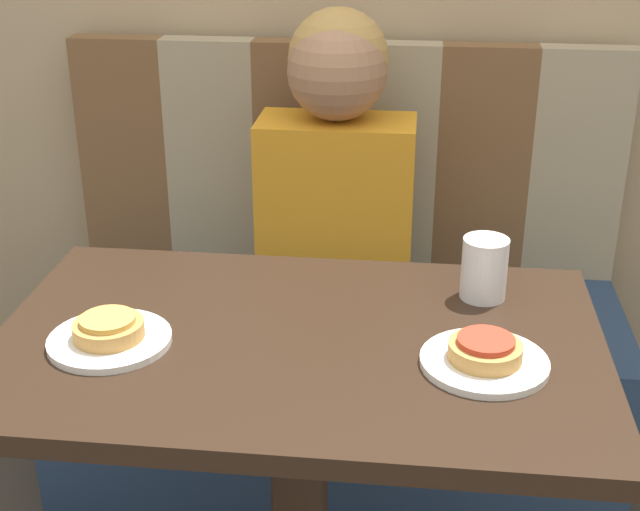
# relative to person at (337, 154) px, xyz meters

# --- Properties ---
(booth_seat) EXTENTS (1.34, 0.54, 0.46)m
(booth_seat) POSITION_rel_person_xyz_m (0.00, -0.01, -0.60)
(booth_seat) COLOR navy
(booth_seat) RESTS_ON ground_plane
(booth_backrest) EXTENTS (1.34, 0.07, 0.57)m
(booth_backrest) POSITION_rel_person_xyz_m (0.00, 0.23, -0.08)
(booth_backrest) COLOR brown
(booth_backrest) RESTS_ON booth_seat
(dining_table) EXTENTS (0.98, 0.62, 0.72)m
(dining_table) POSITION_rel_person_xyz_m (0.00, -0.63, -0.21)
(dining_table) COLOR black
(dining_table) RESTS_ON ground_plane
(person) EXTENTS (0.34, 0.24, 0.68)m
(person) POSITION_rel_person_xyz_m (0.00, 0.00, 0.00)
(person) COLOR orange
(person) RESTS_ON booth_seat
(plate_left) EXTENTS (0.20, 0.20, 0.01)m
(plate_left) POSITION_rel_person_xyz_m (-0.29, -0.69, -0.10)
(plate_left) COLOR white
(plate_left) RESTS_ON dining_table
(plate_right) EXTENTS (0.20, 0.20, 0.01)m
(plate_right) POSITION_rel_person_xyz_m (0.29, -0.69, -0.10)
(plate_right) COLOR white
(plate_right) RESTS_ON dining_table
(pizza_left) EXTENTS (0.11, 0.11, 0.04)m
(pizza_left) POSITION_rel_person_xyz_m (-0.29, -0.69, -0.08)
(pizza_left) COLOR #C68E47
(pizza_left) RESTS_ON plate_left
(pizza_right) EXTENTS (0.11, 0.11, 0.04)m
(pizza_right) POSITION_rel_person_xyz_m (0.29, -0.69, -0.08)
(pizza_right) COLOR #C68E47
(pizza_right) RESTS_ON plate_right
(drinking_cup) EXTENTS (0.08, 0.08, 0.11)m
(drinking_cup) POSITION_rel_person_xyz_m (0.30, -0.45, -0.05)
(drinking_cup) COLOR silver
(drinking_cup) RESTS_ON dining_table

